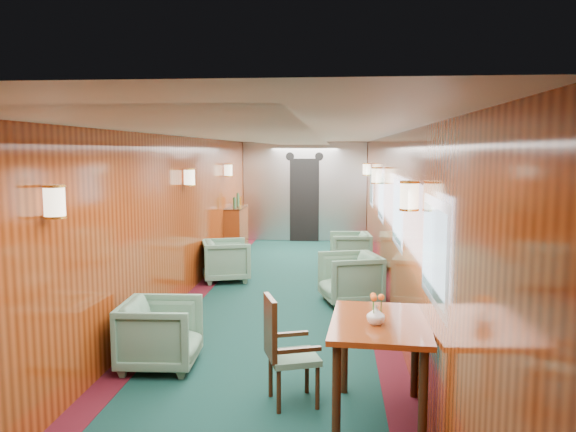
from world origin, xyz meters
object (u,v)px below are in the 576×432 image
(armchair_right_far, at_px, (350,250))
(armchair_left_near, at_px, (161,334))
(armchair_right_near, at_px, (350,278))
(credenza, at_px, (236,230))
(armchair_left_far, at_px, (226,260))
(side_chair, at_px, (283,346))
(dining_table, at_px, (380,337))

(armchair_right_far, bearing_deg, armchair_left_near, -26.79)
(armchair_right_near, bearing_deg, armchair_right_far, 162.34)
(credenza, height_order, armchair_left_far, credenza)
(side_chair, height_order, armchair_left_far, side_chair)
(dining_table, height_order, armchair_left_near, dining_table)
(side_chair, xyz_separation_m, armchair_left_far, (-1.40, 4.54, -0.17))
(side_chair, distance_m, armchair_left_far, 4.75)
(dining_table, xyz_separation_m, armchair_right_near, (-0.15, 3.53, -0.34))
(armchair_left_near, xyz_separation_m, armchair_right_far, (2.03, 5.06, -0.01))
(armchair_left_far, relative_size, armchair_right_far, 1.04)
(dining_table, relative_size, armchair_right_near, 1.46)
(armchair_right_far, bearing_deg, dining_table, -4.03)
(credenza, distance_m, armchair_right_near, 4.36)
(dining_table, distance_m, side_chair, 0.85)
(dining_table, relative_size, armchair_left_near, 1.53)
(armchair_right_near, bearing_deg, armchair_left_far, -137.11)
(credenza, bearing_deg, dining_table, -71.12)
(credenza, xyz_separation_m, armchair_right_far, (2.38, -1.21, -0.18))
(armchair_right_near, bearing_deg, armchair_left_near, -53.58)
(credenza, xyz_separation_m, armchair_left_far, (0.27, -2.46, -0.17))
(dining_table, relative_size, armchair_right_far, 1.58)
(dining_table, height_order, side_chair, side_chair)
(credenza, relative_size, armchair_right_far, 1.75)
(armchair_right_far, bearing_deg, side_chair, -11.93)
(dining_table, relative_size, side_chair, 1.22)
(armchair_right_near, bearing_deg, side_chair, -27.40)
(side_chair, bearing_deg, armchair_left_far, 88.73)
(dining_table, distance_m, credenza, 7.63)
(armchair_left_far, height_order, armchair_right_far, armchair_left_far)
(armchair_right_near, bearing_deg, dining_table, -13.78)
(credenza, height_order, armchair_left_near, credenza)
(credenza, relative_size, armchair_left_far, 1.68)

